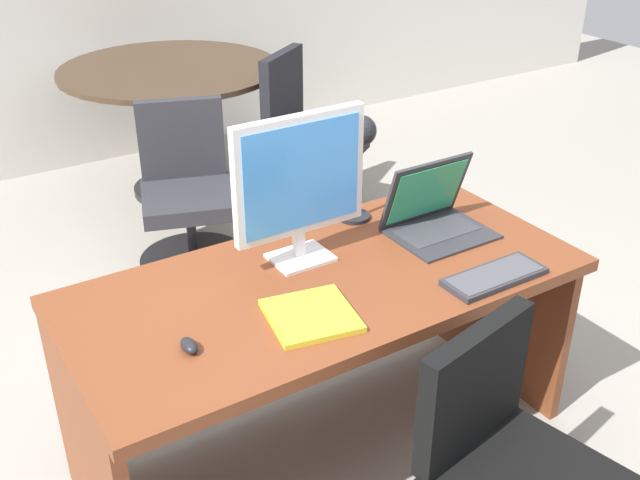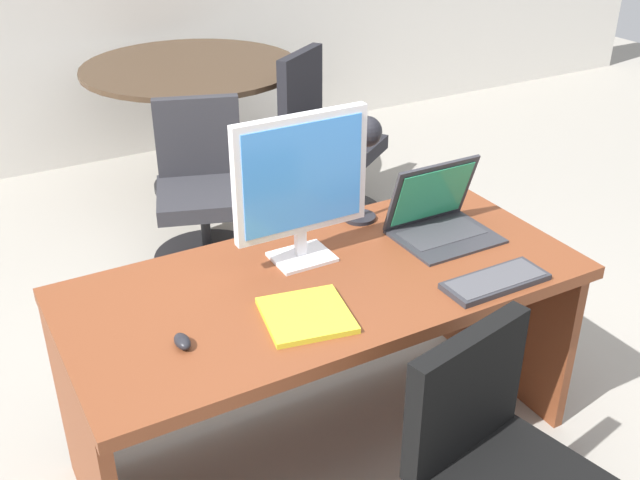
# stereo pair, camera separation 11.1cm
# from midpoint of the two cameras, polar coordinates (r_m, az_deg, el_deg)

# --- Properties ---
(ground) EXTENTS (12.00, 12.00, 0.00)m
(ground) POSITION_cam_midpoint_polar(r_m,az_deg,el_deg) (4.00, -12.03, -2.29)
(ground) COLOR gray
(desk) EXTENTS (1.69, 0.79, 0.73)m
(desk) POSITION_cam_midpoint_polar(r_m,az_deg,el_deg) (2.59, -1.30, -6.08)
(desk) COLOR brown
(desk) RESTS_ON ground
(monitor) EXTENTS (0.47, 0.16, 0.51)m
(monitor) POSITION_cam_midpoint_polar(r_m,az_deg,el_deg) (2.42, -2.86, 4.54)
(monitor) COLOR silver
(monitor) RESTS_ON desk
(laptop) EXTENTS (0.35, 0.29, 0.26)m
(laptop) POSITION_cam_midpoint_polar(r_m,az_deg,el_deg) (2.73, 7.34, 2.30)
(laptop) COLOR #2D2D33
(laptop) RESTS_ON desk
(keyboard) EXTENTS (0.35, 0.14, 0.02)m
(keyboard) POSITION_cam_midpoint_polar(r_m,az_deg,el_deg) (2.48, 11.83, -2.74)
(keyboard) COLOR #2D2D33
(keyboard) RESTS_ON desk
(mouse) EXTENTS (0.04, 0.08, 0.03)m
(mouse) POSITION_cam_midpoint_polar(r_m,az_deg,el_deg) (2.15, -11.36, -7.87)
(mouse) COLOR black
(mouse) RESTS_ON desk
(desk_lamp) EXTENTS (0.12, 0.15, 0.41)m
(desk_lamp) POSITION_cam_midpoint_polar(r_m,az_deg,el_deg) (2.68, 1.84, 7.18)
(desk_lamp) COLOR black
(desk_lamp) RESTS_ON desk
(book) EXTENTS (0.29, 0.30, 0.02)m
(book) POSITION_cam_midpoint_polar(r_m,az_deg,el_deg) (2.25, -2.11, -5.75)
(book) COLOR yellow
(book) RESTS_ON desk
(meeting_table) EXTENTS (1.30, 1.30, 0.80)m
(meeting_table) POSITION_cam_midpoint_polar(r_m,az_deg,el_deg) (4.68, -11.80, 10.46)
(meeting_table) COLOR black
(meeting_table) RESTS_ON ground
(meeting_chair_near) EXTENTS (0.58, 0.60, 0.83)m
(meeting_chair_near) POSITION_cam_midpoint_polar(r_m,az_deg,el_deg) (3.95, -10.74, 2.78)
(meeting_chair_near) COLOR black
(meeting_chair_near) RESTS_ON ground
(meeting_chair_far) EXTENTS (0.64, 0.65, 0.95)m
(meeting_chair_far) POSITION_cam_midpoint_polar(r_m,az_deg,el_deg) (4.33, -1.66, 6.58)
(meeting_chair_far) COLOR black
(meeting_chair_far) RESTS_ON ground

